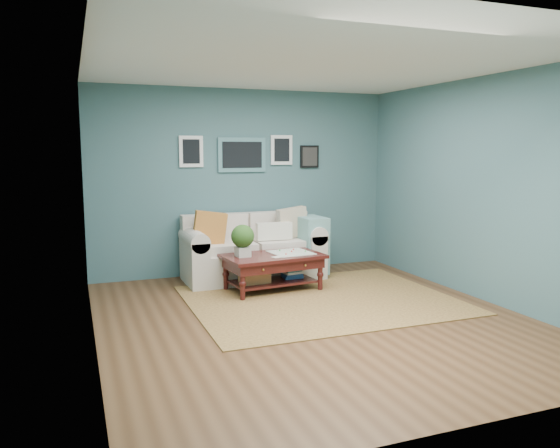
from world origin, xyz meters
name	(u,v)px	position (x,y,z in m)	size (l,w,h in m)	color
room_shell	(312,194)	(0.00, 0.06, 1.36)	(5.00, 5.02, 2.70)	brown
area_rug	(321,300)	(0.39, 0.64, 0.01)	(3.15, 2.52, 0.01)	brown
loveseat	(258,249)	(0.05, 2.03, 0.41)	(1.98, 0.90, 1.02)	silver
coffee_table	(268,261)	(-0.06, 1.30, 0.39)	(1.33, 0.86, 0.89)	black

